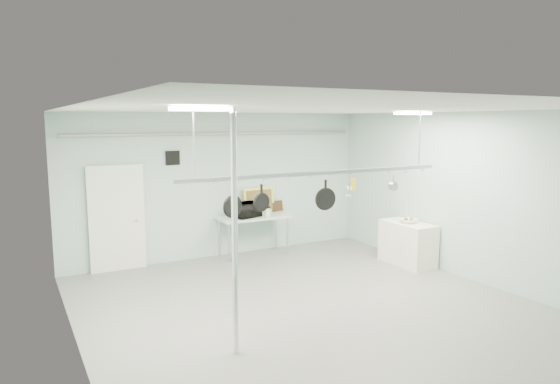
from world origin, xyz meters
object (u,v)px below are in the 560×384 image
prep_table (254,219)px  skillet_left (233,202)px  skillet_mid (261,198)px  chrome_pole (235,234)px  side_cabinet (407,243)px  skillet_right (325,195)px  pot_rack (321,171)px  coffee_canister (267,212)px  microwave (247,210)px  fruit_bowl (409,221)px

prep_table → skillet_left: (-1.93, -3.30, 1.02)m
skillet_left → skillet_mid: 0.47m
chrome_pole → prep_table: size_ratio=2.00×
side_cabinet → skillet_left: size_ratio=2.63×
prep_table → skillet_right: bearing=-95.3°
pot_rack → skillet_right: bearing=0.0°
chrome_pole → skillet_mid: bearing=47.0°
chrome_pole → coffee_canister: chrome_pole is taller
pot_rack → microwave: bearing=86.2°
skillet_mid → side_cabinet: bearing=6.7°
pot_rack → skillet_left: pot_rack is taller
skillet_right → skillet_left: bearing=-173.4°
pot_rack → coffee_canister: pot_rack is taller
prep_table → skillet_left: size_ratio=3.51×
pot_rack → skillet_left: bearing=180.0°
skillet_right → coffee_canister: bearing=86.1°
coffee_canister → fruit_bowl: size_ratio=0.52×
pot_rack → microwave: size_ratio=8.09×
skillet_left → skillet_mid: same height
coffee_canister → skillet_left: (-2.21, -3.16, 0.86)m
skillet_left → skillet_right: 1.63m
chrome_pole → coffee_canister: size_ratio=17.40×
pot_rack → skillet_right: size_ratio=9.87×
prep_table → chrome_pole: bearing=-118.7°
skillet_left → coffee_canister: bearing=41.3°
side_cabinet → skillet_right: bearing=-158.9°
chrome_pole → pot_rack: chrome_pole is taller
pot_rack → coffee_canister: size_ratio=26.11×
coffee_canister → skillet_mid: (-1.74, -3.16, 0.88)m
pot_rack → skillet_left: 1.58m
skillet_left → skillet_right: size_ratio=0.94×
pot_rack → microwave: pot_rack is taller
coffee_canister → skillet_mid: size_ratio=0.45×
coffee_canister → fruit_bowl: 3.07m
chrome_pole → microwave: chrome_pole is taller
microwave → skillet_mid: 3.61m
side_cabinet → skillet_left: (-4.48, -1.10, 1.41)m
chrome_pole → skillet_right: size_ratio=6.58×
microwave → side_cabinet: bearing=125.7°
prep_table → microwave: 0.30m
pot_rack → skillet_mid: bearing=180.0°
side_cabinet → coffee_canister: bearing=137.9°
chrome_pole → skillet_right: 2.20m
chrome_pole → skillet_mid: chrome_pole is taller
prep_table → microwave: microwave is taller
prep_table → side_cabinet: 3.39m
side_cabinet → coffee_canister: (-2.28, 2.06, 0.55)m
pot_rack → coffee_canister: (0.67, 3.16, -1.23)m
side_cabinet → pot_rack: 3.62m
pot_rack → skillet_mid: size_ratio=11.65×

